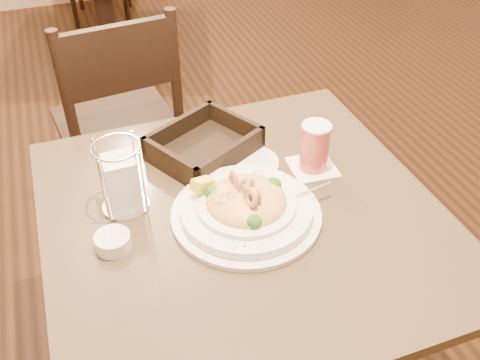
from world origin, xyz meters
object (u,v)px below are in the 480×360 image
object	(u,v)px
drink_glass	(315,147)
butter_ramekin	(113,242)
napkin_caddy	(122,182)
dining_chair_near	(120,121)
side_plate	(247,163)
pasta_bowl	(246,206)
bread_basket	(204,147)
main_table	(243,277)

from	to	relation	value
drink_glass	butter_ramekin	distance (m)	0.54
drink_glass	napkin_caddy	distance (m)	0.48
dining_chair_near	side_plate	world-z (taller)	dining_chair_near
napkin_caddy	pasta_bowl	bearing A→B (deg)	-26.90
drink_glass	butter_ramekin	size ratio (longest dim) A/B	1.68
drink_glass	side_plate	size ratio (longest dim) A/B	0.78
pasta_bowl	dining_chair_near	bearing A→B (deg)	101.03
pasta_bowl	butter_ramekin	size ratio (longest dim) A/B	4.98
bread_basket	butter_ramekin	distance (m)	0.38
dining_chair_near	pasta_bowl	world-z (taller)	dining_chair_near
dining_chair_near	napkin_caddy	distance (m)	0.79
main_table	drink_glass	xyz separation A→B (m)	(0.23, 0.10, 0.29)
napkin_caddy	side_plate	distance (m)	0.33
drink_glass	dining_chair_near	bearing A→B (deg)	117.79
pasta_bowl	butter_ramekin	xyz separation A→B (m)	(-0.30, 0.00, -0.01)
main_table	dining_chair_near	world-z (taller)	dining_chair_near
drink_glass	napkin_caddy	size ratio (longest dim) A/B	0.74
napkin_caddy	bread_basket	bearing A→B (deg)	30.07
main_table	pasta_bowl	bearing A→B (deg)	-84.13
bread_basket	napkin_caddy	world-z (taller)	napkin_caddy
drink_glass	main_table	bearing A→B (deg)	-156.51
pasta_bowl	side_plate	distance (m)	0.20
drink_glass	napkin_caddy	xyz separation A→B (m)	(-0.48, 0.01, 0.01)
dining_chair_near	pasta_bowl	size ratio (longest dim) A/B	2.44
side_plate	bread_basket	bearing A→B (deg)	136.97
main_table	drink_glass	distance (m)	0.38
pasta_bowl	main_table	bearing A→B (deg)	95.87
drink_glass	napkin_caddy	world-z (taller)	napkin_caddy
main_table	bread_basket	xyz separation A→B (m)	(-0.02, 0.25, 0.25)
pasta_bowl	drink_glass	world-z (taller)	drink_glass
side_plate	butter_ramekin	xyz separation A→B (m)	(-0.37, -0.18, 0.01)
bread_basket	side_plate	world-z (taller)	bread_basket
drink_glass	napkin_caddy	bearing A→B (deg)	178.31
bread_basket	napkin_caddy	size ratio (longest dim) A/B	1.82
side_plate	butter_ramekin	distance (m)	0.41
drink_glass	bread_basket	world-z (taller)	drink_glass
dining_chair_near	bread_basket	size ratio (longest dim) A/B	2.93
main_table	side_plate	bearing A→B (deg)	66.61
pasta_bowl	butter_ramekin	bearing A→B (deg)	179.05
drink_glass	bread_basket	size ratio (longest dim) A/B	0.40
main_table	drink_glass	world-z (taller)	drink_glass
main_table	butter_ramekin	bearing A→B (deg)	-177.99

